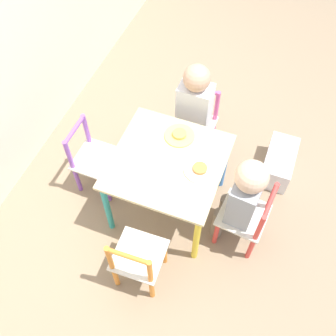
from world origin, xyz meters
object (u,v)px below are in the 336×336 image
Objects in this scene: chair_red at (247,217)px; chair_orange at (138,260)px; chair_pink at (196,125)px; chair_purple at (94,159)px; child_right at (194,109)px; child_front at (242,196)px; storage_bin at (279,163)px; plate_front at (200,169)px; plate_right at (179,135)px; kids_table at (168,168)px.

chair_orange is (-0.45, 0.48, 0.00)m from chair_red.
chair_pink is 0.70m from chair_purple.
chair_orange is at bearing -88.68° from chair_pink.
child_right is at bearing -91.24° from chair_orange.
chair_pink is 1.00× the size of chair_purple.
child_front is 2.05× the size of storage_bin.
plate_front is 0.26m from plate_right.
child_front is 0.49m from plate_right.
chair_purple is at bearing -87.63° from chair_red.
storage_bin is (0.07, -0.59, -0.37)m from child_right.
plate_front is (0.05, 0.31, 0.25)m from chair_red.
chair_red and chair_purple have the same top height.
child_right is at bearing -48.60° from chair_purple.
chair_red is 0.60m from plate_right.
child_front reaches higher than plate_right.
plate_right is at bearing -69.89° from chair_purple.
child_front is 0.26m from plate_front.
plate_right is 0.79m from storage_bin.
child_front reaches higher than chair_red.
chair_purple is (0.50, 0.51, 0.00)m from chair_orange.
plate_front is 0.77m from storage_bin.
plate_front reaches higher than storage_bin.
child_right is at bearing -132.63° from child_front.
plate_front is (-0.44, -0.18, 0.04)m from child_right.
chair_red is at bearing -98.42° from plate_front.
storage_bin is at bearing 175.40° from chair_red.
chair_red is 0.73m from chair_pink.
chair_pink is 0.65× the size of child_right.
plate_right is at bearing 119.18° from storage_bin.
child_front is at bearing 164.05° from storage_bin.
chair_pink is at bearing -0.82° from plate_right.
storage_bin is (1.01, -0.57, -0.15)m from chair_orange.
chair_red is 1.00× the size of chair_orange.
plate_front reaches higher than chair_red.
chair_orange is 1.43× the size of storage_bin.
child_right reaches higher than child_front.
chair_purple is at bearing -46.37° from chair_orange.
kids_table is 3.53× the size of plate_right.
chair_pink reaches higher than storage_bin.
storage_bin is at bearing 7.76° from child_right.
kids_table is at bearing 130.83° from storage_bin.
plate_front is (-0.01, -0.68, 0.25)m from chair_purple.
kids_table reaches higher than storage_bin.
chair_pink is 0.71m from child_front.
chair_orange is at bearing -133.63° from chair_purple.
chair_pink is (0.54, 0.49, 0.00)m from chair_red.
chair_pink is at bearing 19.59° from plate_front.
chair_orange is at bearing -37.05° from child_front.
kids_table is 0.78× the size of child_right.
child_right reaches higher than plate_front.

